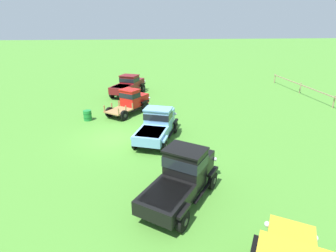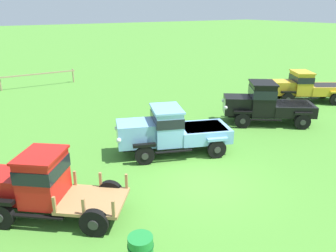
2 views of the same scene
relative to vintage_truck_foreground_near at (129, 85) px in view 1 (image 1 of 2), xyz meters
name	(u,v)px [view 1 (image 1 of 2)]	position (x,y,z in m)	size (l,w,h in m)	color
ground_plane	(115,138)	(11.84, -0.59, -1.10)	(240.00, 240.00, 0.00)	#47842D
paddock_fence	(315,92)	(4.32, 18.89, -0.21)	(16.96, 0.40, 1.17)	#997F60
vintage_truck_foreground_near	(129,85)	(0.00, 0.00, 0.00)	(5.62, 3.92, 2.11)	black
vintage_truck_second_in_line	(132,100)	(6.27, 0.46, -0.01)	(4.45, 3.96, 2.11)	black
vintage_truck_midrow_center	(158,124)	(12.15, 2.31, -0.03)	(5.27, 3.37, 2.11)	black
vintage_truck_far_side	(183,175)	(18.75, 2.93, 0.05)	(4.94, 4.16, 2.33)	black
oil_drum_beside_row	(88,115)	(7.92, -3.07, -0.69)	(0.67, 0.67, 0.83)	#1E7F33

